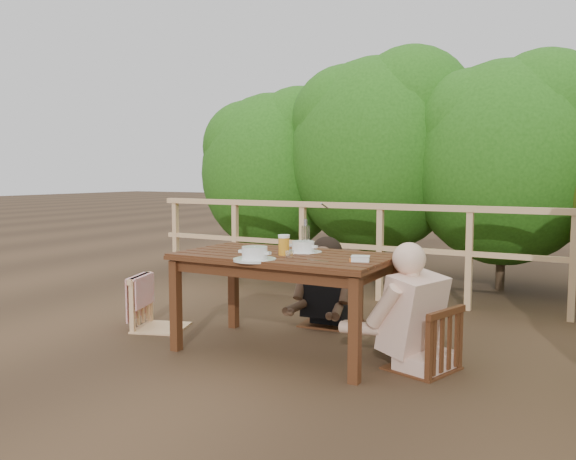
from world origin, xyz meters
The scene contains 16 objects.
ground centered at (0.00, 0.00, 0.00)m, with size 60.00×60.00×0.00m, color #4A3320.
table centered at (0.00, 0.00, 0.36)m, with size 1.55×0.87×0.72m, color #3D1F0F.
chair_left centered at (-1.23, 0.04, 0.43)m, with size 0.42×0.42×0.85m, color tan.
chair_far centered at (-0.03, 0.88, 0.47)m, with size 0.47×0.47×0.95m, color #3D1F0F.
chair_right centered at (1.01, 0.10, 0.42)m, with size 0.41×0.41×0.83m, color #3D1F0F.
woman centered at (-0.03, 0.90, 0.59)m, with size 0.48×0.59×1.19m, color black, non-canonical shape.
diner_right centered at (1.04, 0.10, 0.70)m, with size 0.56×0.69×1.40m, color #D9AA94, non-canonical shape.
railing centered at (0.00, 2.00, 0.51)m, with size 5.60×0.10×1.01m, color tan.
hedge_row centered at (0.40, 3.20, 1.90)m, with size 6.60×1.60×3.80m, color #215012, non-canonical shape.
soup_near centered at (-0.05, -0.33, 0.77)m, with size 0.30×0.30×0.10m, color white.
soup_far centered at (0.06, 0.17, 0.76)m, with size 0.28×0.28×0.09m, color white.
bread_roll centered at (-0.05, -0.29, 0.75)m, with size 0.11×0.09×0.07m, color #A56C3B.
beer_glass centered at (0.03, -0.07, 0.80)m, with size 0.08×0.08×0.16m, color orange.
bottle centered at (0.08, 0.17, 0.85)m, with size 0.06×0.06×0.26m, color silver.
tumbler centered at (0.15, -0.20, 0.75)m, with size 0.06×0.06×0.07m, color silver.
butter_tub centered at (0.63, -0.09, 0.74)m, with size 0.12×0.09×0.05m, color silver.
Camera 1 is at (2.09, -3.71, 1.31)m, focal length 36.60 mm.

